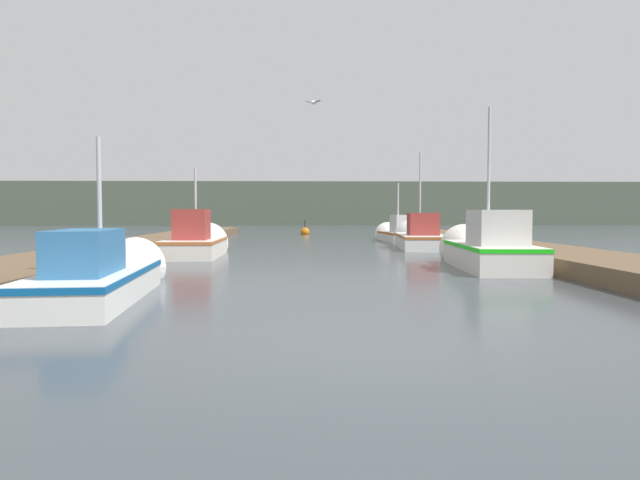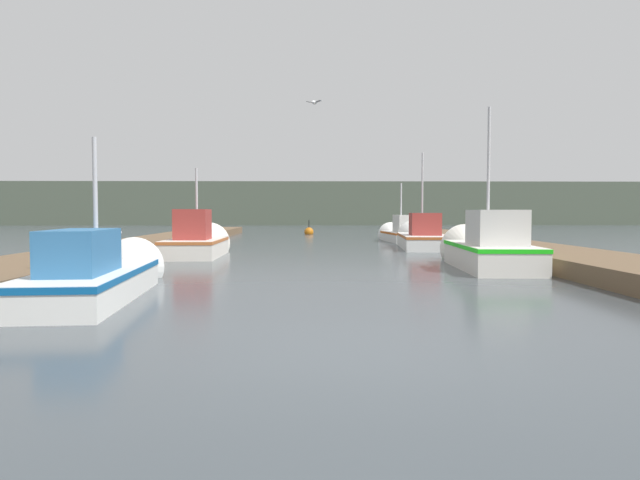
{
  "view_description": "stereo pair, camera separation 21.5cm",
  "coord_description": "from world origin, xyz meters",
  "px_view_note": "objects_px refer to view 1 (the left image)",
  "views": [
    {
      "loc": [
        -0.68,
        -5.97,
        1.52
      ],
      "look_at": [
        -0.1,
        11.31,
        0.66
      ],
      "focal_mm": 32.0,
      "sensor_mm": 36.0,
      "label": 1
    },
    {
      "loc": [
        -0.46,
        -5.97,
        1.52
      ],
      "look_at": [
        -0.1,
        11.31,
        0.66
      ],
      "focal_mm": 32.0,
      "sensor_mm": 36.0,
      "label": 2
    }
  ],
  "objects_px": {
    "fishing_boat_0": "(106,274)",
    "channel_buoy": "(305,232)",
    "fishing_boat_2": "(197,242)",
    "mooring_piling_1": "(117,252)",
    "seagull_lead": "(314,102)",
    "mooring_piling_2": "(398,228)",
    "fishing_boat_3": "(419,237)",
    "fishing_boat_4": "(397,233)",
    "mooring_piling_0": "(521,243)",
    "fishing_boat_1": "(485,249)"
  },
  "relations": [
    {
      "from": "fishing_boat_0",
      "to": "channel_buoy",
      "type": "height_order",
      "value": "fishing_boat_0"
    },
    {
      "from": "fishing_boat_2",
      "to": "mooring_piling_1",
      "type": "height_order",
      "value": "fishing_boat_2"
    },
    {
      "from": "seagull_lead",
      "to": "mooring_piling_2",
      "type": "bearing_deg",
      "value": 102.71
    },
    {
      "from": "mooring_piling_1",
      "to": "mooring_piling_2",
      "type": "height_order",
      "value": "mooring_piling_2"
    },
    {
      "from": "mooring_piling_1",
      "to": "channel_buoy",
      "type": "distance_m",
      "value": 24.46
    },
    {
      "from": "fishing_boat_0",
      "to": "mooring_piling_1",
      "type": "height_order",
      "value": "fishing_boat_0"
    },
    {
      "from": "fishing_boat_3",
      "to": "fishing_boat_4",
      "type": "relative_size",
      "value": 1.28
    },
    {
      "from": "fishing_boat_4",
      "to": "mooring_piling_1",
      "type": "bearing_deg",
      "value": -126.52
    },
    {
      "from": "fishing_boat_0",
      "to": "seagull_lead",
      "type": "distance_m",
      "value": 10.63
    },
    {
      "from": "fishing_boat_4",
      "to": "channel_buoy",
      "type": "distance_m",
      "value": 10.13
    },
    {
      "from": "mooring_piling_1",
      "to": "fishing_boat_3",
      "type": "bearing_deg",
      "value": 45.9
    },
    {
      "from": "fishing_boat_2",
      "to": "fishing_boat_3",
      "type": "relative_size",
      "value": 0.77
    },
    {
      "from": "fishing_boat_4",
      "to": "mooring_piling_2",
      "type": "bearing_deg",
      "value": 75.35
    },
    {
      "from": "fishing_boat_3",
      "to": "mooring_piling_2",
      "type": "height_order",
      "value": "fishing_boat_3"
    },
    {
      "from": "mooring_piling_1",
      "to": "seagull_lead",
      "type": "height_order",
      "value": "seagull_lead"
    },
    {
      "from": "channel_buoy",
      "to": "mooring_piling_1",
      "type": "bearing_deg",
      "value": -101.48
    },
    {
      "from": "mooring_piling_0",
      "to": "mooring_piling_2",
      "type": "distance_m",
      "value": 19.06
    },
    {
      "from": "mooring_piling_2",
      "to": "channel_buoy",
      "type": "relative_size",
      "value": 0.97
    },
    {
      "from": "fishing_boat_2",
      "to": "fishing_boat_3",
      "type": "height_order",
      "value": "fishing_boat_3"
    },
    {
      "from": "fishing_boat_1",
      "to": "fishing_boat_0",
      "type": "bearing_deg",
      "value": -146.17
    },
    {
      "from": "fishing_boat_1",
      "to": "fishing_boat_3",
      "type": "bearing_deg",
      "value": 93.59
    },
    {
      "from": "fishing_boat_4",
      "to": "fishing_boat_2",
      "type": "bearing_deg",
      "value": -136.08
    },
    {
      "from": "mooring_piling_0",
      "to": "channel_buoy",
      "type": "height_order",
      "value": "mooring_piling_0"
    },
    {
      "from": "fishing_boat_1",
      "to": "mooring_piling_1",
      "type": "relative_size",
      "value": 5.34
    },
    {
      "from": "mooring_piling_1",
      "to": "fishing_boat_2",
      "type": "bearing_deg",
      "value": 79.73
    },
    {
      "from": "fishing_boat_0",
      "to": "fishing_boat_4",
      "type": "distance_m",
      "value": 20.73
    },
    {
      "from": "fishing_boat_0",
      "to": "fishing_boat_2",
      "type": "xyz_separation_m",
      "value": [
        -0.04,
        9.42,
        0.08
      ]
    },
    {
      "from": "fishing_boat_3",
      "to": "seagull_lead",
      "type": "bearing_deg",
      "value": -126.63
    },
    {
      "from": "fishing_boat_0",
      "to": "mooring_piling_0",
      "type": "distance_m",
      "value": 10.7
    },
    {
      "from": "fishing_boat_0",
      "to": "fishing_boat_4",
      "type": "bearing_deg",
      "value": 61.16
    },
    {
      "from": "fishing_boat_1",
      "to": "fishing_boat_2",
      "type": "xyz_separation_m",
      "value": [
        -8.68,
        4.37,
        -0.05
      ]
    },
    {
      "from": "fishing_boat_2",
      "to": "fishing_boat_0",
      "type": "bearing_deg",
      "value": -90.31
    },
    {
      "from": "fishing_boat_0",
      "to": "fishing_boat_3",
      "type": "relative_size",
      "value": 0.91
    },
    {
      "from": "fishing_boat_4",
      "to": "seagull_lead",
      "type": "xyz_separation_m",
      "value": [
        -4.54,
        -10.27,
        4.75
      ]
    },
    {
      "from": "fishing_boat_1",
      "to": "fishing_boat_3",
      "type": "distance_m",
      "value": 8.82
    },
    {
      "from": "fishing_boat_1",
      "to": "fishing_boat_2",
      "type": "bearing_deg",
      "value": 156.78
    },
    {
      "from": "fishing_boat_0",
      "to": "fishing_boat_3",
      "type": "xyz_separation_m",
      "value": [
        8.62,
        13.87,
        0.04
      ]
    },
    {
      "from": "fishing_boat_1",
      "to": "fishing_boat_4",
      "type": "xyz_separation_m",
      "value": [
        -0.12,
        13.85,
        -0.1
      ]
    },
    {
      "from": "channel_buoy",
      "to": "seagull_lead",
      "type": "relative_size",
      "value": 2.12
    },
    {
      "from": "fishing_boat_4",
      "to": "mooring_piling_0",
      "type": "relative_size",
      "value": 3.63
    },
    {
      "from": "fishing_boat_2",
      "to": "seagull_lead",
      "type": "height_order",
      "value": "seagull_lead"
    },
    {
      "from": "fishing_boat_4",
      "to": "mooring_piling_1",
      "type": "xyz_separation_m",
      "value": [
        -9.56,
        -14.99,
        0.12
      ]
    },
    {
      "from": "mooring_piling_1",
      "to": "seagull_lead",
      "type": "bearing_deg",
      "value": 43.26
    },
    {
      "from": "channel_buoy",
      "to": "fishing_boat_3",
      "type": "bearing_deg",
      "value": -71.11
    },
    {
      "from": "fishing_boat_1",
      "to": "fishing_boat_2",
      "type": "distance_m",
      "value": 9.71
    },
    {
      "from": "mooring_piling_0",
      "to": "mooring_piling_1",
      "type": "xyz_separation_m",
      "value": [
        -10.59,
        -0.92,
        -0.16
      ]
    },
    {
      "from": "fishing_boat_0",
      "to": "channel_buoy",
      "type": "relative_size",
      "value": 5.04
    },
    {
      "from": "fishing_boat_4",
      "to": "channel_buoy",
      "type": "xyz_separation_m",
      "value": [
        -4.69,
        8.97,
        -0.23
      ]
    },
    {
      "from": "fishing_boat_3",
      "to": "channel_buoy",
      "type": "height_order",
      "value": "fishing_boat_3"
    },
    {
      "from": "mooring_piling_0",
      "to": "mooring_piling_2",
      "type": "xyz_separation_m",
      "value": [
        -0.1,
        19.06,
        -0.12
      ]
    }
  ]
}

